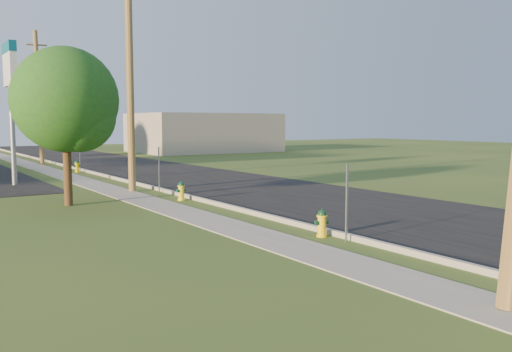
{
  "coord_description": "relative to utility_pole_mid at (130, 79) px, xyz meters",
  "views": [
    {
      "loc": [
        -9.23,
        -5.87,
        3.04
      ],
      "look_at": [
        0.0,
        8.0,
        1.4
      ],
      "focal_mm": 38.0,
      "sensor_mm": 36.0,
      "label": 1
    }
  ],
  "objects": [
    {
      "name": "distant_building",
      "position": [
        18.6,
        28.0,
        -2.95
      ],
      "size": [
        14.0,
        10.0,
        4.0
      ],
      "primitive_type": "cube",
      "color": "gray",
      "rests_on": "ground"
    },
    {
      "name": "sign_post_far",
      "position": [
        0.85,
        11.2,
        -3.95
      ],
      "size": [
        0.05,
        0.04,
        2.0
      ],
      "primitive_type": "cube",
      "color": "gray",
      "rests_on": "ground"
    },
    {
      "name": "sign_post_mid",
      "position": [
        0.85,
        -1.0,
        -3.95
      ],
      "size": [
        0.05,
        0.04,
        2.0
      ],
      "primitive_type": "cube",
      "color": "gray",
      "rests_on": "ground"
    },
    {
      "name": "sidewalk",
      "position": [
        -0.65,
        -7.0,
        -4.94
      ],
      "size": [
        1.5,
        120.0,
        0.03
      ],
      "primitive_type": "cube",
      "color": "gray",
      "rests_on": "ground"
    },
    {
      "name": "hydrant_near",
      "position": [
        0.73,
        -11.98,
        -4.58
      ],
      "size": [
        0.4,
        0.35,
        0.76
      ],
      "color": "yellow",
      "rests_on": "ground"
    },
    {
      "name": "curb",
      "position": [
        1.1,
        -7.0,
        -4.88
      ],
      "size": [
        0.15,
        120.0,
        0.15
      ],
      "primitive_type": "cube",
      "color": "#9A968C",
      "rests_on": "ground"
    },
    {
      "name": "utility_pole_far",
      "position": [
        0.0,
        18.0,
        -0.15
      ],
      "size": [
        1.4,
        0.32,
        9.5
      ],
      "color": "brown",
      "rests_on": "ground"
    },
    {
      "name": "ground_plane",
      "position": [
        0.6,
        -17.0,
        -4.95
      ],
      "size": [
        140.0,
        140.0,
        0.0
      ],
      "primitive_type": "plane",
      "color": "#30491D",
      "rests_on": "ground"
    },
    {
      "name": "sign_post_near",
      "position": [
        0.85,
        -12.8,
        -3.95
      ],
      "size": [
        0.05,
        0.04,
        2.0
      ],
      "primitive_type": "cube",
      "color": "gray",
      "rests_on": "ground"
    },
    {
      "name": "road",
      "position": [
        5.1,
        -7.0,
        -4.94
      ],
      "size": [
        8.0,
        120.0,
        0.02
      ],
      "primitive_type": "cube",
      "color": "black",
      "rests_on": "ground"
    },
    {
      "name": "price_pylon",
      "position": [
        -3.9,
        5.5,
        0.48
      ],
      "size": [
        0.34,
        2.04,
        6.85
      ],
      "color": "gray",
      "rests_on": "ground"
    },
    {
      "name": "hydrant_mid",
      "position": [
        0.59,
        -3.72,
        -4.58
      ],
      "size": [
        0.4,
        0.36,
        0.77
      ],
      "color": "yellow",
      "rests_on": "ground"
    },
    {
      "name": "tree_verge",
      "position": [
        -3.34,
        -2.66,
        -1.23
      ],
      "size": [
        3.82,
        3.82,
        5.79
      ],
      "color": "#3C2615",
      "rests_on": "ground"
    },
    {
      "name": "hydrant_far",
      "position": [
        0.55,
        10.76,
        -4.57
      ],
      "size": [
        0.4,
        0.36,
        0.78
      ],
      "color": "#E6C700",
      "rests_on": "ground"
    },
    {
      "name": "utility_pole_mid",
      "position": [
        0.0,
        0.0,
        0.0
      ],
      "size": [
        1.4,
        0.32,
        9.8
      ],
      "color": "brown",
      "rests_on": "ground"
    }
  ]
}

